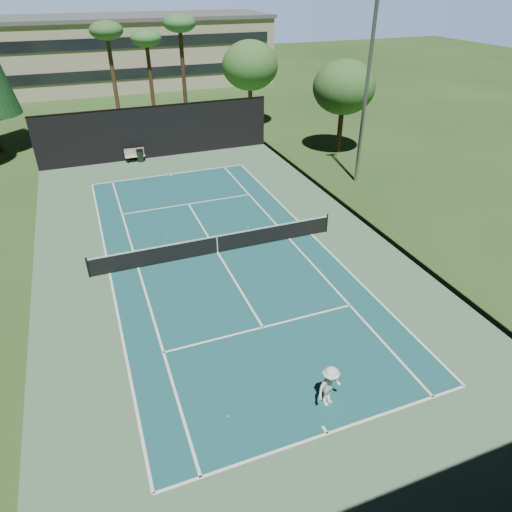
% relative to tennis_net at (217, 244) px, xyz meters
% --- Properties ---
extents(ground, '(160.00, 160.00, 0.00)m').
position_rel_tennis_net_xyz_m(ground, '(0.00, 0.00, -0.56)').
color(ground, '#294A1B').
rests_on(ground, ground).
extents(apron_slab, '(18.00, 32.00, 0.01)m').
position_rel_tennis_net_xyz_m(apron_slab, '(0.00, 0.00, -0.55)').
color(apron_slab, '#507251').
rests_on(apron_slab, ground).
extents(court_surface, '(10.97, 23.77, 0.01)m').
position_rel_tennis_net_xyz_m(court_surface, '(0.00, 0.00, -0.55)').
color(court_surface, '#195252').
rests_on(court_surface, ground).
extents(court_lines, '(11.07, 23.87, 0.01)m').
position_rel_tennis_net_xyz_m(court_lines, '(0.00, 0.00, -0.54)').
color(court_lines, white).
rests_on(court_lines, ground).
extents(tennis_net, '(12.90, 0.10, 1.10)m').
position_rel_tennis_net_xyz_m(tennis_net, '(0.00, 0.00, 0.00)').
color(tennis_net, black).
rests_on(tennis_net, ground).
extents(fence, '(18.04, 32.05, 4.03)m').
position_rel_tennis_net_xyz_m(fence, '(0.00, 0.06, 1.45)').
color(fence, black).
rests_on(fence, ground).
extents(player, '(1.17, 0.89, 1.61)m').
position_rel_tennis_net_xyz_m(player, '(0.62, -10.80, 0.25)').
color(player, white).
rests_on(player, ground).
extents(tennis_ball_a, '(0.07, 0.07, 0.07)m').
position_rel_tennis_net_xyz_m(tennis_ball_a, '(-2.74, -10.14, -0.52)').
color(tennis_ball_a, '#BADC32').
rests_on(tennis_ball_a, ground).
extents(tennis_ball_b, '(0.07, 0.07, 0.07)m').
position_rel_tennis_net_xyz_m(tennis_ball_b, '(-2.13, 2.86, -0.52)').
color(tennis_ball_b, '#C2CE2F').
rests_on(tennis_ball_b, ground).
extents(tennis_ball_c, '(0.06, 0.06, 0.06)m').
position_rel_tennis_net_xyz_m(tennis_ball_c, '(2.44, 2.01, -0.53)').
color(tennis_ball_c, '#DBED35').
rests_on(tennis_ball_c, ground).
extents(tennis_ball_d, '(0.06, 0.06, 0.06)m').
position_rel_tennis_net_xyz_m(tennis_ball_d, '(-6.27, 4.72, -0.53)').
color(tennis_ball_d, '#E5F437').
rests_on(tennis_ball_d, ground).
extents(park_bench, '(1.50, 0.45, 1.02)m').
position_rel_tennis_net_xyz_m(park_bench, '(-1.97, 15.61, -0.01)').
color(park_bench, beige).
rests_on(park_bench, ground).
extents(trash_bin, '(0.56, 0.56, 0.95)m').
position_rel_tennis_net_xyz_m(trash_bin, '(-1.58, 15.45, -0.08)').
color(trash_bin, black).
rests_on(trash_bin, ground).
extents(palm_a, '(2.80, 2.80, 9.32)m').
position_rel_tennis_net_xyz_m(palm_a, '(-2.00, 24.00, 7.63)').
color(palm_a, '#4C3520').
rests_on(palm_a, ground).
extents(palm_b, '(2.80, 2.80, 8.42)m').
position_rel_tennis_net_xyz_m(palm_b, '(1.50, 26.00, 6.80)').
color(palm_b, '#452F1D').
rests_on(palm_b, ground).
extents(palm_c, '(2.80, 2.80, 9.77)m').
position_rel_tennis_net_xyz_m(palm_c, '(4.00, 23.00, 8.05)').
color(palm_c, '#402A1B').
rests_on(palm_c, ground).
extents(decid_tree_a, '(5.12, 5.12, 7.62)m').
position_rel_tennis_net_xyz_m(decid_tree_a, '(10.00, 22.00, 4.86)').
color(decid_tree_a, '#47341E').
rests_on(decid_tree_a, ground).
extents(decid_tree_b, '(4.80, 4.80, 7.14)m').
position_rel_tennis_net_xyz_m(decid_tree_b, '(14.00, 12.00, 4.52)').
color(decid_tree_b, '#422A1C').
rests_on(decid_tree_b, ground).
extents(campus_building, '(40.50, 12.50, 8.30)m').
position_rel_tennis_net_xyz_m(campus_building, '(0.00, 45.98, 3.65)').
color(campus_building, '#B9AD90').
rests_on(campus_building, ground).
extents(light_pole, '(0.90, 0.25, 12.22)m').
position_rel_tennis_net_xyz_m(light_pole, '(12.00, 6.00, 5.90)').
color(light_pole, gray).
rests_on(light_pole, ground).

